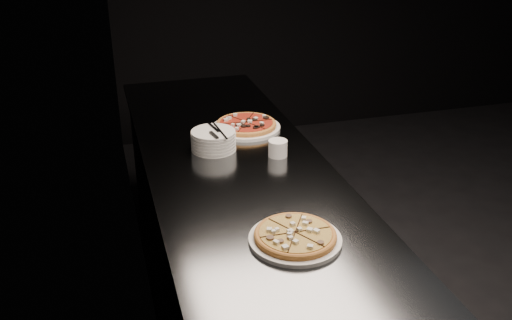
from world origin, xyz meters
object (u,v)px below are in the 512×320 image
object	(u,v)px
plate_stack	(213,140)
ramekin	(278,148)
counter	(238,255)
cutlery	(216,132)
pizza_mushroom	(295,236)
pizza_tomato	(246,125)

from	to	relation	value
plate_stack	ramekin	xyz separation A→B (m)	(0.25, -0.14, -0.01)
counter	cutlery	bearing A→B (deg)	109.92
cutlery	ramekin	world-z (taller)	cutlery
counter	cutlery	distance (m)	0.57
counter	pizza_mushroom	xyz separation A→B (m)	(0.04, -0.62, 0.48)
plate_stack	ramekin	distance (m)	0.28
cutlery	ramekin	xyz separation A→B (m)	(0.24, -0.13, -0.05)
cutlery	pizza_mushroom	bearing A→B (deg)	-93.64
plate_stack	pizza_tomato	bearing A→B (deg)	43.57
pizza_mushroom	ramekin	xyz separation A→B (m)	(0.15, 0.64, 0.02)
counter	plate_stack	xyz separation A→B (m)	(-0.06, 0.16, 0.50)
pizza_tomato	cutlery	xyz separation A→B (m)	(-0.19, -0.20, 0.07)
ramekin	pizza_tomato	bearing A→B (deg)	98.42
plate_stack	cutlery	distance (m)	0.05
counter	pizza_tomato	xyz separation A→B (m)	(0.14, 0.35, 0.48)
plate_stack	pizza_mushroom	bearing A→B (deg)	-82.99
counter	pizza_mushroom	size ratio (longest dim) A/B	8.14
ramekin	cutlery	bearing A→B (deg)	151.98
pizza_mushroom	ramekin	size ratio (longest dim) A/B	3.72
counter	pizza_tomato	world-z (taller)	pizza_tomato
pizza_mushroom	cutlery	size ratio (longest dim) A/B	1.45
pizza_tomato	ramekin	xyz separation A→B (m)	(0.05, -0.33, 0.02)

